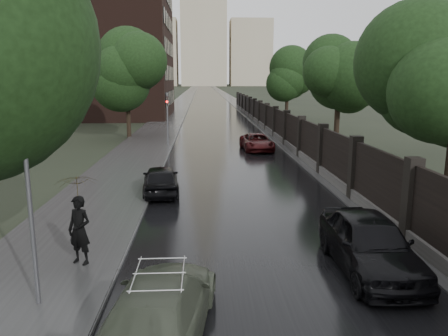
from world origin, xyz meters
TOP-DOWN VIEW (x-y plane):
  - road at (0.00, 190.00)m, footprint 8.00×420.00m
  - sidewalk_left at (-6.00, 190.00)m, footprint 4.00×420.00m
  - verge_right at (5.50, 190.00)m, footprint 3.00×420.00m
  - fence_right at (4.60, 32.01)m, footprint 0.45×75.72m
  - tree_left_far at (-8.00, 30.00)m, footprint 4.25×4.25m
  - tree_right_b at (7.50, 22.00)m, footprint 4.08×4.08m
  - tree_right_c at (7.50, 40.00)m, footprint 4.08×4.08m
  - lamp_post at (-5.40, 1.50)m, footprint 0.25×0.12m
  - traffic_light at (-4.30, 24.99)m, footprint 0.16×0.32m
  - brick_building at (-18.00, 52.00)m, footprint 24.00×18.00m
  - stalinist_tower at (0.00, 300.00)m, footprint 92.00×30.00m
  - volga_sedan at (-2.61, 0.28)m, footprint 2.43×4.74m
  - hatchback_left at (-3.60, 11.30)m, footprint 1.89×3.95m
  - car_right_near at (2.61, 3.09)m, footprint 1.83×4.55m
  - car_right_far at (2.13, 23.01)m, footprint 2.25×4.41m
  - pedestrian_umbrella at (-5.03, 3.61)m, footprint 1.43×1.44m

SIDE VIEW (x-z plane):
  - road at x=0.00m, z-range 0.00..0.02m
  - verge_right at x=5.50m, z-range 0.00..0.08m
  - sidewalk_left at x=-6.00m, z-range 0.00..0.16m
  - car_right_far at x=2.13m, z-range 0.00..1.19m
  - hatchback_left at x=-3.60m, z-range 0.00..1.30m
  - volga_sedan at x=-2.61m, z-range 0.00..1.32m
  - car_right_near at x=2.61m, z-range 0.00..1.55m
  - fence_right at x=4.60m, z-range -0.34..2.36m
  - pedestrian_umbrella at x=-5.03m, z-range 0.64..3.53m
  - traffic_light at x=-4.30m, z-range 0.40..4.40m
  - lamp_post at x=-5.40m, z-range 0.12..5.23m
  - tree_right_b at x=7.50m, z-range 1.44..8.46m
  - tree_right_c at x=7.50m, z-range 1.44..8.46m
  - tree_left_far at x=-8.00m, z-range 1.55..8.94m
  - brick_building at x=-18.00m, z-range 0.00..20.00m
  - stalinist_tower at x=0.00m, z-range -41.12..117.88m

